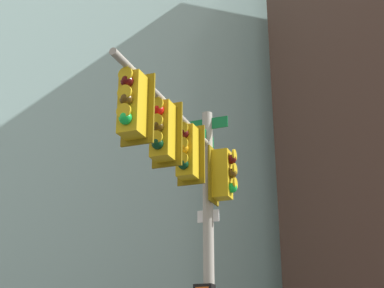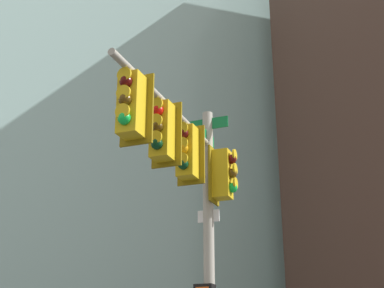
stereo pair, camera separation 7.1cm
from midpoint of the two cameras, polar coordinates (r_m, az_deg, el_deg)
The scene contains 3 objects.
signal_pole_assembly at distance 10.12m, azimuth -0.51°, elevation -4.08°, with size 3.17×3.50×6.59m.
building_glass_tower at distance 67.04m, azimuth -5.23°, elevation 10.92°, with size 31.49×28.62×73.61m, color #9EC6C1.
building_brick_farside at distance 72.00m, azimuth 0.00°, elevation -5.98°, with size 22.94×19.18×40.06m, color brown.
Camera 1 is at (4.18, 10.19, 1.82)m, focal length 51.91 mm.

